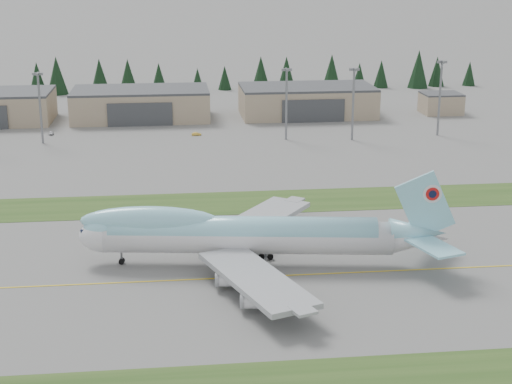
{
  "coord_description": "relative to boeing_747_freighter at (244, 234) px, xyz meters",
  "views": [
    {
      "loc": [
        -5.16,
        -129.51,
        54.5
      ],
      "look_at": [
        12.41,
        26.49,
        8.0
      ],
      "focal_mm": 55.0,
      "sensor_mm": 36.0,
      "label": 1
    }
  ],
  "objects": [
    {
      "name": "taxiway_line_main",
      "position": [
        -7.89,
        -6.01,
        -6.08
      ],
      "size": [
        400.0,
        0.4,
        0.02
      ],
      "primitive_type": "cube",
      "color": "gold",
      "rests_on": "ground"
    },
    {
      "name": "boeing_747_freighter",
      "position": [
        0.0,
        0.0,
        0.0
      ],
      "size": [
        70.27,
        59.88,
        18.44
      ],
      "rotation": [
        0.0,
        0.0,
        -0.14
      ],
      "color": "silver",
      "rests_on": "ground"
    },
    {
      "name": "grass_strip_far",
      "position": [
        -7.89,
        38.99,
        -6.08
      ],
      "size": [
        400.0,
        18.0,
        0.08
      ],
      "primitive_type": "cube",
      "color": "#2B4A1A",
      "rests_on": "ground"
    },
    {
      "name": "conifer_belt",
      "position": [
        -10.28,
        204.73,
        0.95
      ],
      "size": [
        266.63,
        15.7,
        16.67
      ],
      "color": "black",
      "rests_on": "ground"
    },
    {
      "name": "ground",
      "position": [
        -7.89,
        -6.01,
        -6.08
      ],
      "size": [
        7000.0,
        7000.0,
        0.0
      ],
      "primitive_type": "plane",
      "color": "slate",
      "rests_on": "ground"
    },
    {
      "name": "service_vehicle_c",
      "position": [
        46.08,
        133.35,
        -6.08
      ],
      "size": [
        3.02,
        4.96,
        1.34
      ],
      "primitive_type": "imported",
      "rotation": [
        0.0,
        0.0,
        -0.26
      ],
      "color": "#B0B2B5",
      "rests_on": "ground"
    },
    {
      "name": "hangar_center",
      "position": [
        -22.89,
        143.88,
        -0.69
      ],
      "size": [
        48.0,
        26.6,
        10.8
      ],
      "color": "gray",
      "rests_on": "ground"
    },
    {
      "name": "control_shed",
      "position": [
        87.11,
        141.99,
        -2.28
      ],
      "size": [
        14.0,
        12.0,
        7.6
      ],
      "color": "gray",
      "rests_on": "ground"
    },
    {
      "name": "floodlight_masts",
      "position": [
        -12.6,
        104.02,
        9.87
      ],
      "size": [
        174.89,
        10.04,
        24.05
      ],
      "color": "slate",
      "rests_on": "ground"
    },
    {
      "name": "service_vehicle_a",
      "position": [
        -51.4,
        120.12,
        -6.08
      ],
      "size": [
        1.56,
        3.54,
        1.19
      ],
      "primitive_type": "imported",
      "rotation": [
        0.0,
        0.0,
        0.05
      ],
      "color": "silver",
      "rests_on": "ground"
    },
    {
      "name": "hangar_right",
      "position": [
        37.11,
        143.88,
        -0.69
      ],
      "size": [
        48.0,
        26.6,
        10.8
      ],
      "color": "gray",
      "rests_on": "ground"
    },
    {
      "name": "service_vehicle_b",
      "position": [
        -4.43,
        113.68,
        -6.08
      ],
      "size": [
        3.13,
        1.11,
        1.03
      ],
      "primitive_type": "imported",
      "rotation": [
        0.0,
        0.0,
        1.57
      ],
      "color": "gold",
      "rests_on": "ground"
    }
  ]
}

